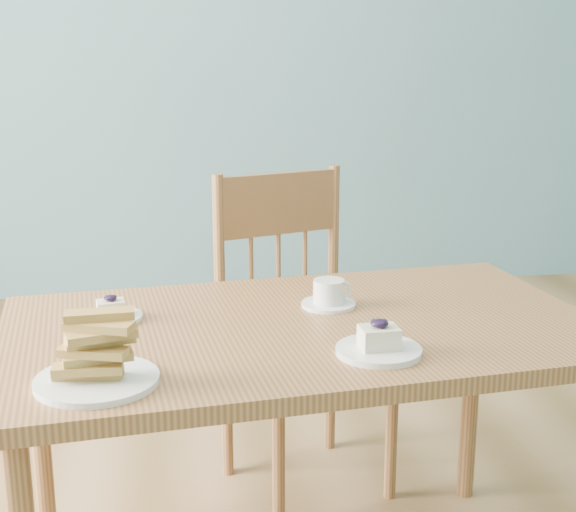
{
  "coord_description": "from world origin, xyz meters",
  "views": [
    {
      "loc": [
        -0.12,
        -1.87,
        1.31
      ],
      "look_at": [
        0.15,
        -0.12,
        0.86
      ],
      "focal_mm": 50.0,
      "sensor_mm": 36.0,
      "label": 1
    }
  ],
  "objects": [
    {
      "name": "dining_table",
      "position": [
        0.18,
        -0.17,
        0.64
      ],
      "size": [
        1.41,
        0.9,
        0.71
      ],
      "rotation": [
        0.0,
        0.0,
        0.1
      ],
      "color": "#99683A",
      "rests_on": "ground"
    },
    {
      "name": "biscotti_plate",
      "position": [
        -0.26,
        -0.45,
        0.76
      ],
      "size": [
        0.23,
        0.23,
        0.14
      ],
      "rotation": [
        0.0,
        0.0,
        -0.05
      ],
      "color": "white",
      "rests_on": "dining_table"
    },
    {
      "name": "cheesecake_plate_near",
      "position": [
        0.3,
        -0.38,
        0.73
      ],
      "size": [
        0.18,
        0.18,
        0.07
      ],
      "rotation": [
        0.0,
        0.0,
        0.05
      ],
      "color": "white",
      "rests_on": "dining_table"
    },
    {
      "name": "dining_chair",
      "position": [
        0.27,
        0.38,
        0.49
      ],
      "size": [
        0.55,
        0.54,
        0.97
      ],
      "rotation": [
        0.0,
        0.0,
        0.33
      ],
      "color": "#99683A",
      "rests_on": "ground"
    },
    {
      "name": "coffee_cup",
      "position": [
        0.26,
        -0.06,
        0.74
      ],
      "size": [
        0.13,
        0.13,
        0.07
      ],
      "rotation": [
        0.0,
        0.0,
        0.16
      ],
      "color": "white",
      "rests_on": "dining_table"
    },
    {
      "name": "room",
      "position": [
        0.0,
        0.0,
        1.35
      ],
      "size": [
        5.01,
        5.01,
        2.71
      ],
      "color": "#A2774B",
      "rests_on": "ground"
    },
    {
      "name": "cheesecake_plate_far",
      "position": [
        -0.25,
        -0.08,
        0.73
      ],
      "size": [
        0.14,
        0.14,
        0.06
      ],
      "rotation": [
        0.0,
        0.0,
        0.16
      ],
      "color": "white",
      "rests_on": "dining_table"
    }
  ]
}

